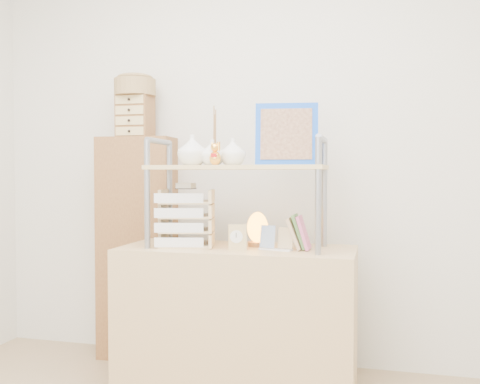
# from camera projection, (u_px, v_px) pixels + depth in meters

# --- Properties ---
(room_shell) EXTENTS (3.42, 3.41, 2.61)m
(room_shell) POSITION_uv_depth(u_px,v_px,m) (180.00, 17.00, 1.93)
(room_shell) COLOR silver
(room_shell) RESTS_ON ground
(desk) EXTENTS (1.20, 0.50, 0.75)m
(desk) POSITION_uv_depth(u_px,v_px,m) (237.00, 320.00, 2.76)
(desk) COLOR tan
(desk) RESTS_ON ground
(cabinet) EXTENTS (0.46, 0.27, 1.35)m
(cabinet) POSITION_uv_depth(u_px,v_px,m) (138.00, 247.00, 3.29)
(cabinet) COLOR brown
(cabinet) RESTS_ON ground
(hutch) EXTENTS (0.90, 0.34, 0.75)m
(hutch) POSITION_uv_depth(u_px,v_px,m) (233.00, 162.00, 2.74)
(hutch) COLOR gray
(hutch) RESTS_ON desk
(letter_tray) EXTENTS (0.32, 0.31, 0.33)m
(letter_tray) POSITION_uv_depth(u_px,v_px,m) (186.00, 221.00, 2.80)
(letter_tray) COLOR tan
(letter_tray) RESTS_ON desk
(salt_lamp) EXTENTS (0.12, 0.11, 0.18)m
(salt_lamp) POSITION_uv_depth(u_px,v_px,m) (258.00, 229.00, 2.79)
(salt_lamp) COLOR brown
(salt_lamp) RESTS_ON desk
(desk_clock) EXTENTS (0.10, 0.06, 0.13)m
(desk_clock) POSITION_uv_depth(u_px,v_px,m) (237.00, 237.00, 2.65)
(desk_clock) COLOR tan
(desk_clock) RESTS_ON desk
(postcard_stand) EXTENTS (0.18, 0.09, 0.12)m
(postcard_stand) POSITION_uv_depth(u_px,v_px,m) (276.00, 243.00, 2.65)
(postcard_stand) COLOR white
(postcard_stand) RESTS_ON desk
(drawer_chest) EXTENTS (0.20, 0.16, 0.25)m
(drawer_chest) POSITION_uv_depth(u_px,v_px,m) (135.00, 117.00, 3.24)
(drawer_chest) COLOR brown
(drawer_chest) RESTS_ON cabinet
(woven_basket) EXTENTS (0.25, 0.25, 0.10)m
(woven_basket) POSITION_uv_depth(u_px,v_px,m) (135.00, 88.00, 3.23)
(woven_basket) COLOR olive
(woven_basket) RESTS_ON drawer_chest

